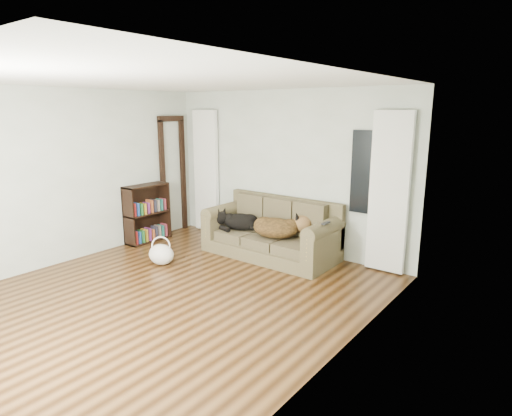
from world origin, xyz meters
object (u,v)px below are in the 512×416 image
Objects in this scene: dog_black_lab at (238,221)px; tote_bag at (161,254)px; dog_shepherd at (279,228)px; sofa at (270,229)px; bookshelf at (147,213)px.

tote_bag is (-0.46, -1.26, -0.32)m from dog_black_lab.
sofa is at bearing -20.04° from dog_shepherd.
tote_bag is at bearing -129.34° from sofa.
dog_shepherd is 1.79× the size of tote_bag.
bookshelf is (-2.19, -0.66, 0.05)m from sofa.
tote_bag is at bearing -31.98° from bookshelf.
dog_black_lab is 1.69m from bookshelf.
sofa is 2.09× the size of bookshelf.
dog_shepherd reaches higher than dog_black_lab.
sofa is 2.28m from bookshelf.
sofa is at bearing 50.66° from tote_bag.
sofa is 0.19m from dog_shepherd.
tote_bag is at bearing -120.28° from dog_black_lab.
dog_black_lab is at bearing 19.62° from bookshelf.
dog_shepherd reaches higher than tote_bag.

